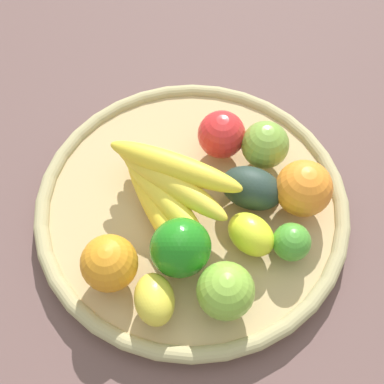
{
  "coord_description": "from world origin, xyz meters",
  "views": [
    {
      "loc": [
        -0.25,
        -0.25,
        0.63
      ],
      "look_at": [
        0.0,
        0.0,
        0.06
      ],
      "focal_mm": 47.92,
      "sensor_mm": 36.0,
      "label": 1
    }
  ],
  "objects_px": {
    "apple_1": "(221,135)",
    "lime_0": "(292,242)",
    "orange_1": "(109,263)",
    "orange_0": "(304,188)",
    "apple_0": "(226,291)",
    "apple_2": "(265,145)",
    "bell_pepper": "(181,248)",
    "avocado": "(251,188)",
    "lemon_0": "(154,299)",
    "lemon_1": "(251,234)",
    "banana_bunch": "(165,186)"
  },
  "relations": [
    {
      "from": "apple_1",
      "to": "lime_0",
      "type": "relative_size",
      "value": 1.38
    },
    {
      "from": "orange_1",
      "to": "orange_0",
      "type": "height_order",
      "value": "orange_0"
    },
    {
      "from": "apple_0",
      "to": "lime_0",
      "type": "height_order",
      "value": "apple_0"
    },
    {
      "from": "lime_0",
      "to": "apple_2",
      "type": "xyz_separation_m",
      "value": [
        0.08,
        0.12,
        0.01
      ]
    },
    {
      "from": "apple_0",
      "to": "bell_pepper",
      "type": "bearing_deg",
      "value": 91.41
    },
    {
      "from": "avocado",
      "to": "lemon_0",
      "type": "xyz_separation_m",
      "value": [
        -0.19,
        -0.02,
        -0.0
      ]
    },
    {
      "from": "lemon_0",
      "to": "apple_2",
      "type": "relative_size",
      "value": 0.97
    },
    {
      "from": "apple_0",
      "to": "lemon_0",
      "type": "height_order",
      "value": "apple_0"
    },
    {
      "from": "apple_1",
      "to": "bell_pepper",
      "type": "xyz_separation_m",
      "value": [
        -0.16,
        -0.09,
        0.01
      ]
    },
    {
      "from": "lemon_0",
      "to": "orange_0",
      "type": "height_order",
      "value": "orange_0"
    },
    {
      "from": "apple_0",
      "to": "orange_0",
      "type": "xyz_separation_m",
      "value": [
        0.17,
        0.02,
        0.0
      ]
    },
    {
      "from": "apple_0",
      "to": "lemon_0",
      "type": "relative_size",
      "value": 1.07
    },
    {
      "from": "orange_1",
      "to": "lemon_1",
      "type": "distance_m",
      "value": 0.18
    },
    {
      "from": "apple_0",
      "to": "banana_bunch",
      "type": "bearing_deg",
      "value": 72.99
    },
    {
      "from": "banana_bunch",
      "to": "lime_0",
      "type": "height_order",
      "value": "banana_bunch"
    },
    {
      "from": "lemon_0",
      "to": "lemon_1",
      "type": "bearing_deg",
      "value": -9.24
    },
    {
      "from": "avocado",
      "to": "orange_0",
      "type": "bearing_deg",
      "value": -49.89
    },
    {
      "from": "bell_pepper",
      "to": "lemon_1",
      "type": "bearing_deg",
      "value": 0.59
    },
    {
      "from": "avocado",
      "to": "lemon_1",
      "type": "relative_size",
      "value": 1.26
    },
    {
      "from": "orange_1",
      "to": "orange_0",
      "type": "relative_size",
      "value": 0.93
    },
    {
      "from": "apple_0",
      "to": "lemon_1",
      "type": "xyz_separation_m",
      "value": [
        0.08,
        0.03,
        -0.01
      ]
    },
    {
      "from": "apple_0",
      "to": "apple_1",
      "type": "xyz_separation_m",
      "value": [
        0.16,
        0.16,
        -0.0
      ]
    },
    {
      "from": "apple_0",
      "to": "lemon_1",
      "type": "relative_size",
      "value": 1.05
    },
    {
      "from": "banana_bunch",
      "to": "apple_1",
      "type": "relative_size",
      "value": 2.8
    },
    {
      "from": "bell_pepper",
      "to": "avocado",
      "type": "bearing_deg",
      "value": 28.59
    },
    {
      "from": "lemon_0",
      "to": "apple_2",
      "type": "bearing_deg",
      "value": 11.53
    },
    {
      "from": "apple_2",
      "to": "banana_bunch",
      "type": "bearing_deg",
      "value": 162.96
    },
    {
      "from": "lime_0",
      "to": "orange_1",
      "type": "height_order",
      "value": "orange_1"
    },
    {
      "from": "banana_bunch",
      "to": "apple_2",
      "type": "distance_m",
      "value": 0.15
    },
    {
      "from": "apple_1",
      "to": "lemon_0",
      "type": "xyz_separation_m",
      "value": [
        -0.23,
        -0.11,
        -0.01
      ]
    },
    {
      "from": "lemon_0",
      "to": "bell_pepper",
      "type": "bearing_deg",
      "value": 17.06
    },
    {
      "from": "orange_0",
      "to": "apple_0",
      "type": "bearing_deg",
      "value": -172.31
    },
    {
      "from": "banana_bunch",
      "to": "apple_1",
      "type": "xyz_separation_m",
      "value": [
        0.12,
        0.01,
        -0.01
      ]
    },
    {
      "from": "apple_0",
      "to": "lemon_1",
      "type": "bearing_deg",
      "value": 20.92
    },
    {
      "from": "avocado",
      "to": "lime_0",
      "type": "bearing_deg",
      "value": -103.75
    },
    {
      "from": "lemon_1",
      "to": "orange_0",
      "type": "height_order",
      "value": "orange_0"
    },
    {
      "from": "apple_1",
      "to": "orange_1",
      "type": "xyz_separation_m",
      "value": [
        -0.24,
        -0.04,
        0.0
      ]
    },
    {
      "from": "apple_0",
      "to": "orange_1",
      "type": "xyz_separation_m",
      "value": [
        -0.07,
        0.12,
        0.0
      ]
    },
    {
      "from": "apple_0",
      "to": "apple_2",
      "type": "xyz_separation_m",
      "value": [
        0.19,
        0.11,
        -0.0
      ]
    },
    {
      "from": "avocado",
      "to": "lemon_1",
      "type": "height_order",
      "value": "avocado"
    },
    {
      "from": "lemon_0",
      "to": "lime_0",
      "type": "xyz_separation_m",
      "value": [
        0.17,
        -0.07,
        0.0
      ]
    },
    {
      "from": "avocado",
      "to": "apple_2",
      "type": "xyz_separation_m",
      "value": [
        0.06,
        0.03,
        0.0
      ]
    },
    {
      "from": "bell_pepper",
      "to": "orange_0",
      "type": "relative_size",
      "value": 1.15
    },
    {
      "from": "bell_pepper",
      "to": "lemon_1",
      "type": "xyz_separation_m",
      "value": [
        0.08,
        -0.04,
        -0.02
      ]
    },
    {
      "from": "orange_1",
      "to": "avocado",
      "type": "bearing_deg",
      "value": -13.11
    },
    {
      "from": "orange_1",
      "to": "bell_pepper",
      "type": "bearing_deg",
      "value": -34.18
    },
    {
      "from": "lemon_0",
      "to": "lemon_1",
      "type": "height_order",
      "value": "same"
    },
    {
      "from": "lemon_0",
      "to": "apple_1",
      "type": "bearing_deg",
      "value": 25.24
    },
    {
      "from": "banana_bunch",
      "to": "lemon_0",
      "type": "xyz_separation_m",
      "value": [
        -0.11,
        -0.1,
        -0.02
      ]
    },
    {
      "from": "apple_2",
      "to": "lemon_1",
      "type": "height_order",
      "value": "apple_2"
    }
  ]
}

